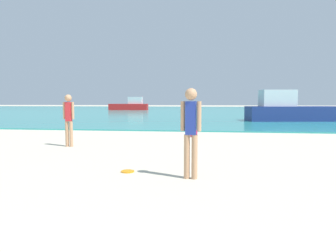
# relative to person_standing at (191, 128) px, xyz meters

# --- Properties ---
(water) EXTENTS (160.00, 60.00, 0.06)m
(water) POSITION_rel_person_standing_xyz_m (-1.13, 38.36, -0.89)
(water) COLOR teal
(water) RESTS_ON ground
(person_standing) EXTENTS (0.37, 0.21, 1.62)m
(person_standing) POSITION_rel_person_standing_xyz_m (0.00, 0.00, 0.00)
(person_standing) COLOR tan
(person_standing) RESTS_ON ground
(frisbee) EXTENTS (0.26, 0.26, 0.03)m
(frisbee) POSITION_rel_person_standing_xyz_m (-1.26, 0.35, -0.91)
(frisbee) COLOR orange
(frisbee) RESTS_ON ground
(person_distant) EXTENTS (0.37, 0.21, 1.59)m
(person_distant) POSITION_rel_person_standing_xyz_m (-3.92, 3.41, -0.02)
(person_distant) COLOR tan
(person_distant) RESTS_ON ground
(boat_near) EXTENTS (6.29, 2.76, 2.07)m
(boat_near) POSITION_rel_person_standing_xyz_m (5.69, 16.10, -0.15)
(boat_near) COLOR navy
(boat_near) RESTS_ON water
(boat_far) EXTENTS (5.77, 2.19, 1.93)m
(boat_far) POSITION_rel_person_standing_xyz_m (-11.30, 39.01, -0.20)
(boat_far) COLOR red
(boat_far) RESTS_ON water
(beach_ball) EXTENTS (0.33, 0.33, 0.33)m
(beach_ball) POSITION_rel_person_standing_xyz_m (-0.28, 6.44, -0.75)
(beach_ball) COLOR #E51E4C
(beach_ball) RESTS_ON ground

